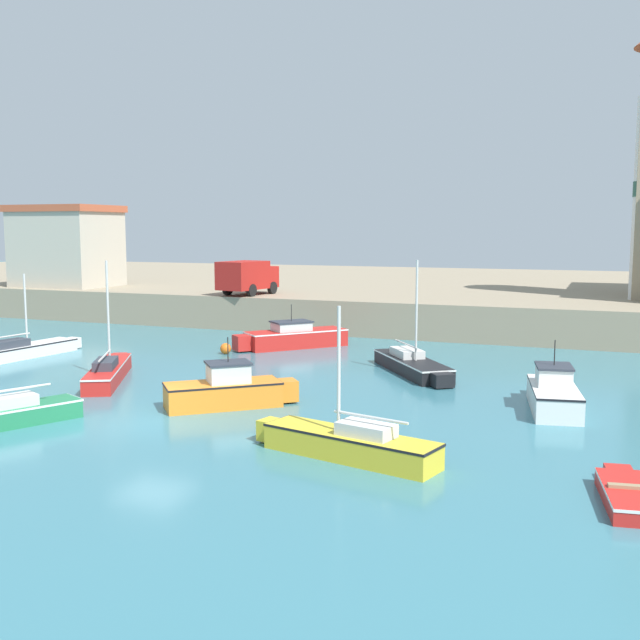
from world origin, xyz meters
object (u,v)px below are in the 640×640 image
object	(u,v)px
motorboat_red_5	(293,337)
dinghy_red_0	(630,494)
sailboat_yellow_2	(348,442)
motorboat_white_4	(553,393)
truck_on_quay	(248,276)
sailboat_red_1	(108,371)
motorboat_orange_3	(228,390)
sailboat_white_8	(21,350)
mooring_buoy	(226,349)
sailboat_black_6	(413,364)
harbor_shed_near_wharf	(67,246)

from	to	relation	value
motorboat_red_5	dinghy_red_0	bearing A→B (deg)	-47.81
sailboat_yellow_2	motorboat_white_4	xyz separation A→B (m)	(4.92, 8.07, 0.14)
motorboat_red_5	truck_on_quay	size ratio (longest dim) A/B	1.23
dinghy_red_0	sailboat_red_1	world-z (taller)	sailboat_red_1
motorboat_white_4	sailboat_red_1	bearing A→B (deg)	-174.85
dinghy_red_0	motorboat_white_4	size ratio (longest dim) A/B	0.70
motorboat_orange_3	motorboat_red_5	world-z (taller)	motorboat_orange_3
sailboat_white_8	mooring_buoy	distance (m)	10.16
sailboat_white_8	mooring_buoy	bearing A→B (deg)	28.25
dinghy_red_0	truck_on_quay	size ratio (longest dim) A/B	0.78
sailboat_black_6	harbor_shed_near_wharf	xyz separation A→B (m)	(-29.96, 13.08, 4.74)
sailboat_red_1	sailboat_black_6	size ratio (longest dim) A/B	1.05
sailboat_red_1	harbor_shed_near_wharf	distance (m)	27.17
sailboat_yellow_2	harbor_shed_near_wharf	size ratio (longest dim) A/B	0.82
motorboat_white_4	mooring_buoy	bearing A→B (deg)	159.47
sailboat_black_6	harbor_shed_near_wharf	distance (m)	33.04
motorboat_orange_3	sailboat_red_1	bearing A→B (deg)	161.98
sailboat_white_8	motorboat_red_5	bearing A→B (deg)	35.44
motorboat_red_5	sailboat_red_1	bearing A→B (deg)	-108.45
motorboat_orange_3	harbor_shed_near_wharf	size ratio (longest dim) A/B	0.62
motorboat_orange_3	motorboat_red_5	size ratio (longest dim) A/B	0.79
sailboat_black_6	harbor_shed_near_wharf	bearing A→B (deg)	156.41
motorboat_white_4	truck_on_quay	bearing A→B (deg)	141.60
motorboat_red_5	sailboat_black_6	size ratio (longest dim) A/B	0.94
dinghy_red_0	motorboat_red_5	size ratio (longest dim) A/B	0.63
sailboat_yellow_2	motorboat_white_4	size ratio (longest dim) A/B	1.15
mooring_buoy	harbor_shed_near_wharf	distance (m)	23.38
sailboat_yellow_2	motorboat_red_5	distance (m)	19.88
harbor_shed_near_wharf	truck_on_quay	distance (m)	16.13
sailboat_red_1	motorboat_orange_3	bearing A→B (deg)	-18.02
sailboat_black_6	motorboat_orange_3	bearing A→B (deg)	-118.24
sailboat_black_6	mooring_buoy	xyz separation A→B (m)	(-10.26, 1.47, -0.12)
sailboat_black_6	harbor_shed_near_wharf	world-z (taller)	harbor_shed_near_wharf
sailboat_black_6	sailboat_white_8	distance (m)	19.49
sailboat_red_1	sailboat_black_6	xyz separation A→B (m)	(11.59, 6.38, -0.02)
mooring_buoy	harbor_shed_near_wharf	world-z (taller)	harbor_shed_near_wharf
sailboat_white_8	motorboat_orange_3	bearing A→B (deg)	-20.00
motorboat_orange_3	sailboat_black_6	distance (m)	9.81
sailboat_red_1	mooring_buoy	bearing A→B (deg)	80.34
harbor_shed_near_wharf	mooring_buoy	bearing A→B (deg)	-30.50
motorboat_red_5	truck_on_quay	bearing A→B (deg)	132.45
sailboat_red_1	motorboat_white_4	bearing A→B (deg)	5.15
dinghy_red_0	truck_on_quay	bearing A→B (deg)	132.26
sailboat_red_1	motorboat_white_4	size ratio (longest dim) A/B	1.24
motorboat_orange_3	motorboat_red_5	distance (m)	13.74
motorboat_orange_3	harbor_shed_near_wharf	distance (m)	33.67
dinghy_red_0	sailboat_yellow_2	size ratio (longest dim) A/B	0.61
sailboat_red_1	motorboat_red_5	distance (m)	11.69
motorboat_red_5	sailboat_black_6	distance (m)	9.20
sailboat_yellow_2	motorboat_red_5	xyz separation A→B (m)	(-9.36, 17.54, 0.12)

